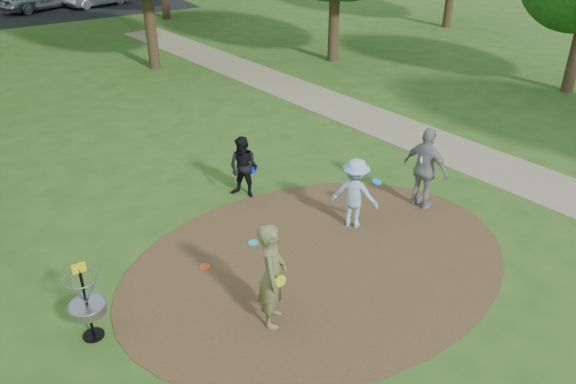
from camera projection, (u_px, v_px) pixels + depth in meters
ground at (319, 263)px, 11.52m from camera, size 100.00×100.00×0.00m
dirt_clearing at (319, 262)px, 11.51m from camera, size 8.40×8.40×0.02m
footpath at (466, 156)px, 16.00m from camera, size 7.55×39.89×0.01m
parking_lot at (70, 8)px, 34.72m from camera, size 14.00×8.00×0.01m
player_observer_with_disc at (272, 275)px, 9.52m from camera, size 0.82×0.88×2.02m
player_throwing_with_disc at (355, 194)px, 12.38m from camera, size 1.30×1.22×1.65m
player_walking_with_disc at (244, 168)px, 13.60m from camera, size 0.92×0.96×1.56m
player_waiting_with_disc at (426, 169)px, 13.04m from camera, size 0.71×1.26×2.02m
disc_ground_cyan at (253, 243)px, 12.11m from camera, size 0.22×0.22×0.02m
disc_ground_red at (205, 267)px, 11.35m from camera, size 0.22×0.22×0.02m
disc_golf_basket at (85, 296)px, 9.24m from camera, size 0.63×0.63×1.54m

